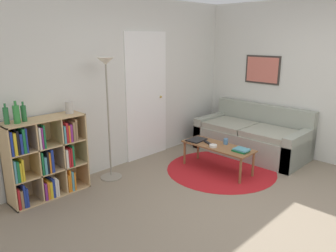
{
  "coord_description": "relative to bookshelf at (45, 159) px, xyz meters",
  "views": [
    {
      "loc": [
        -3.19,
        -1.65,
        2.01
      ],
      "look_at": [
        -0.18,
        1.31,
        0.85
      ],
      "focal_mm": 35.0,
      "sensor_mm": 36.0,
      "label": 1
    }
  ],
  "objects": [
    {
      "name": "couch",
      "position": [
        3.33,
        -1.03,
        -0.22
      ],
      "size": [
        0.93,
        1.86,
        0.83
      ],
      "color": "gray",
      "rests_on": "ground_plane"
    },
    {
      "name": "floor_lamp",
      "position": [
        0.92,
        -0.12,
        0.79
      ],
      "size": [
        0.31,
        0.31,
        1.74
      ],
      "color": "gray",
      "rests_on": "ground_plane"
    },
    {
      "name": "remote",
      "position": [
        2.21,
        -0.89,
        -0.09
      ],
      "size": [
        0.1,
        0.18,
        0.02
      ],
      "color": "black",
      "rests_on": "coffee_table"
    },
    {
      "name": "rug",
      "position": [
        2.28,
        -1.11,
        -0.5
      ],
      "size": [
        1.68,
        1.68,
        0.01
      ],
      "color": "#B2191E",
      "rests_on": "ground_plane"
    },
    {
      "name": "bottle_right",
      "position": [
        -0.19,
        0.01,
        0.63
      ],
      "size": [
        0.06,
        0.06,
        0.24
      ],
      "color": "#236633",
      "rests_on": "bookshelf"
    },
    {
      "name": "vase_on_shelf",
      "position": [
        0.4,
        0.0,
        0.61
      ],
      "size": [
        0.1,
        0.1,
        0.16
      ],
      "color": "#B7B2A8",
      "rests_on": "bookshelf"
    },
    {
      "name": "bowl",
      "position": [
        2.13,
        -1.06,
        -0.09
      ],
      "size": [
        0.12,
        0.12,
        0.04
      ],
      "color": "silver",
      "rests_on": "coffee_table"
    },
    {
      "name": "wall_right",
      "position": [
        3.77,
        -1.0,
        0.8
      ],
      "size": [
        0.08,
        5.38,
        2.6
      ],
      "color": "silver",
      "rests_on": "ground_plane"
    },
    {
      "name": "laptop",
      "position": [
        2.2,
        -0.67,
        -0.09
      ],
      "size": [
        0.32,
        0.24,
        0.02
      ],
      "color": "black",
      "rests_on": "coffee_table"
    },
    {
      "name": "bookshelf",
      "position": [
        0.0,
        0.0,
        0.0
      ],
      "size": [
        1.0,
        0.34,
        1.04
      ],
      "color": "tan",
      "rests_on": "ground_plane"
    },
    {
      "name": "ground_plane",
      "position": [
        1.52,
        -2.19,
        -0.5
      ],
      "size": [
        14.0,
        14.0,
        0.0
      ],
      "primitive_type": "plane",
      "color": "gray"
    },
    {
      "name": "bottle_middle",
      "position": [
        -0.29,
        -0.03,
        0.64
      ],
      "size": [
        0.07,
        0.07,
        0.26
      ],
      "color": "#2D8438",
      "rests_on": "bookshelf"
    },
    {
      "name": "bottle_left",
      "position": [
        -0.38,
        0.02,
        0.63
      ],
      "size": [
        0.06,
        0.06,
        0.24
      ],
      "color": "#236633",
      "rests_on": "bookshelf"
    },
    {
      "name": "book_stack_on_table",
      "position": [
        2.25,
        -1.47,
        -0.08
      ],
      "size": [
        0.18,
        0.22,
        0.05
      ],
      "color": "#196B38",
      "rests_on": "coffee_table"
    },
    {
      "name": "cup",
      "position": [
        2.37,
        -1.11,
        -0.06
      ],
      "size": [
        0.07,
        0.07,
        0.09
      ],
      "color": "teal",
      "rests_on": "coffee_table"
    },
    {
      "name": "coffee_table",
      "position": [
        2.24,
        -1.06,
        -0.15
      ],
      "size": [
        0.42,
        1.13,
        0.4
      ],
      "color": "brown",
      "rests_on": "ground_plane"
    },
    {
      "name": "wall_back",
      "position": [
        1.53,
        0.21,
        0.78
      ],
      "size": [
        7.46,
        0.11,
        2.6
      ],
      "color": "silver",
      "rests_on": "ground_plane"
    }
  ]
}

